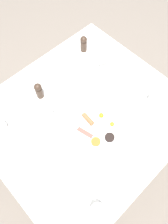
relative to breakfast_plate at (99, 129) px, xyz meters
name	(u,v)px	position (x,y,z in m)	size (l,w,h in m)	color
ground_plane	(84,149)	(-0.13, 0.01, -0.71)	(8.00, 8.00, 0.00)	#70665B
table	(84,118)	(-0.13, 0.01, -0.07)	(1.06, 1.17, 0.70)	white
breakfast_plate	(99,129)	(0.00, 0.00, 0.00)	(0.32, 0.32, 0.04)	white
teapot_near	(113,63)	(-0.25, 0.39, 0.04)	(0.16, 0.14, 0.12)	white
teacup_with_saucer_left	(155,101)	(0.11, 0.38, 0.02)	(0.16, 0.16, 0.06)	white
water_glass_tall	(47,115)	(-0.26, -0.17, 0.04)	(0.07, 0.07, 0.10)	white
water_glass_short	(54,70)	(-0.48, 0.07, 0.04)	(0.07, 0.07, 0.10)	white
creamer_jug	(97,211)	(0.30, -0.32, 0.02)	(0.09, 0.07, 0.07)	white
pepper_grinder	(84,43)	(-0.51, 0.36, 0.06)	(0.05, 0.05, 0.12)	#38281E
salt_grinder	(39,90)	(-0.41, -0.10, 0.06)	(0.05, 0.05, 0.12)	#38281E
napkin_folded	(73,179)	(0.11, -0.30, 0.00)	(0.19, 0.17, 0.01)	white
fork_by_plate	(70,62)	(-0.49, 0.21, -0.01)	(0.12, 0.13, 0.00)	silver
knife_by_plate	(16,100)	(-0.50, -0.24, -0.01)	(0.11, 0.19, 0.00)	silver
spoon_for_tea	(81,93)	(-0.25, 0.10, -0.01)	(0.12, 0.14, 0.00)	silver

